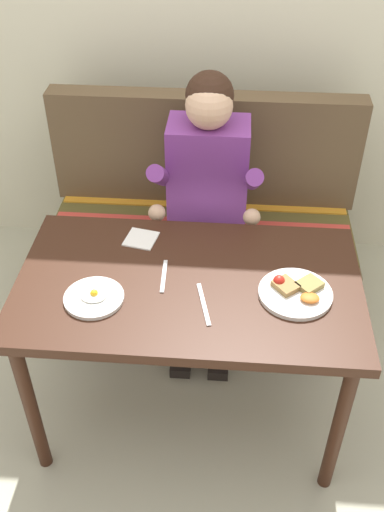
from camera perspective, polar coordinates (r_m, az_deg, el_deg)
name	(u,v)px	position (r m, az deg, el deg)	size (l,w,h in m)	color
ground_plane	(189,409)	(2.57, -0.27, -14.71)	(8.00, 8.00, 0.00)	#AFAD94
back_wall	(211,1)	(2.89, 1.91, 23.59)	(4.40, 0.10, 2.60)	beige
table	(189,298)	(2.08, -0.33, -4.15)	(1.20, 0.70, 0.73)	#341B10
couch	(202,239)	(2.87, 0.97, 1.70)	(1.44, 0.56, 1.00)	brown
person	(207,187)	(2.49, 1.46, 6.74)	(0.45, 0.61, 1.21)	#79368B
plate_breakfast	(296,292)	(2.00, 10.07, -3.45)	(0.25, 0.25, 0.05)	white
plate_eggs	(94,297)	(1.98, -9.55, -4.00)	(0.20, 0.20, 0.04)	white
napkin	(141,239)	(2.21, -4.99, 1.67)	(0.11, 0.11, 0.01)	silver
fork	(164,276)	(2.04, -2.76, -1.97)	(0.01, 0.17, 0.01)	silver
knife	(204,304)	(1.94, 1.15, -4.71)	(0.01, 0.20, 0.01)	silver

